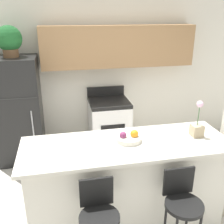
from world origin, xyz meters
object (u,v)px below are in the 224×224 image
fruit_bowl (129,138)px  refrigerator (19,111)px  bar_stool_left (99,218)px  bar_stool_right (182,205)px  stove_range (109,125)px  orchid_vase (197,126)px  trash_bin (58,150)px  potted_plant_on_fridge (9,40)px

fruit_bowl → refrigerator: bearing=126.8°
bar_stool_left → bar_stool_right: same height
stove_range → bar_stool_right: size_ratio=1.08×
refrigerator → bar_stool_right: (1.69, -2.37, -0.18)m
bar_stool_left → fruit_bowl: bearing=54.6°
bar_stool_right → fruit_bowl: size_ratio=3.74×
bar_stool_right → orchid_vase: size_ratio=2.49×
bar_stool_right → trash_bin: (-1.12, 2.13, -0.48)m
potted_plant_on_fridge → fruit_bowl: bearing=-53.2°
bar_stool_left → fruit_bowl: 0.84m
bar_stool_left → bar_stool_right: 0.77m
stove_range → orchid_vase: size_ratio=2.68×
refrigerator → orchid_vase: bearing=-41.0°
trash_bin → bar_stool_left: bearing=-80.8°
refrigerator → orchid_vase: size_ratio=4.24×
trash_bin → refrigerator: bearing=157.8°
refrigerator → potted_plant_on_fridge: bearing=117.6°
fruit_bowl → trash_bin: 1.95m
stove_range → potted_plant_on_fridge: size_ratio=2.36×
orchid_vase → fruit_bowl: orchid_vase is taller
bar_stool_left → potted_plant_on_fridge: size_ratio=2.19×
stove_range → fruit_bowl: (-0.14, -1.80, 0.65)m
bar_stool_left → potted_plant_on_fridge: (-0.92, 2.37, 1.27)m
refrigerator → trash_bin: 0.90m
orchid_vase → refrigerator: bearing=139.0°
orchid_vase → trash_bin: bearing=133.8°
orchid_vase → bar_stool_right: bearing=-125.0°
trash_bin → fruit_bowl: bearing=-63.8°
orchid_vase → trash_bin: (-1.51, 1.58, -0.99)m
bar_stool_left → bar_stool_right: (0.77, 0.00, 0.00)m
bar_stool_left → stove_range: bearing=76.8°
orchid_vase → fruit_bowl: size_ratio=1.50×
bar_stool_left → refrigerator: bearing=111.1°
bar_stool_left → orchid_vase: bearing=25.6°
stove_range → bar_stool_right: (0.22, -2.38, 0.21)m
stove_range → orchid_vase: orchid_vase is taller
bar_stool_right → trash_bin: 2.46m
fruit_bowl → trash_bin: fruit_bowl is taller
bar_stool_right → stove_range: bearing=95.2°
refrigerator → stove_range: size_ratio=1.58×
potted_plant_on_fridge → trash_bin: potted_plant_on_fridge is taller
bar_stool_left → potted_plant_on_fridge: potted_plant_on_fridge is taller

